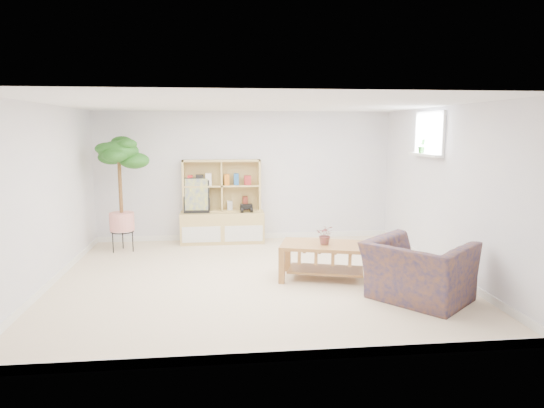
{
  "coord_description": "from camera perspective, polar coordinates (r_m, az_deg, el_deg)",
  "views": [
    {
      "loc": [
        -0.5,
        -6.56,
        2.07
      ],
      "look_at": [
        0.27,
        0.36,
        0.99
      ],
      "focal_mm": 32.0,
      "sensor_mm": 36.0,
      "label": 1
    }
  ],
  "objects": [
    {
      "name": "ceiling",
      "position": [
        6.58,
        -2.06,
        11.66
      ],
      "size": [
        5.5,
        5.0,
        0.01
      ],
      "primitive_type": "cube",
      "color": "white",
      "rests_on": "walls"
    },
    {
      "name": "toy_truck",
      "position": [
        8.87,
        -3.03,
        -0.42
      ],
      "size": [
        0.32,
        0.22,
        0.17
      ],
      "primitive_type": null,
      "rotation": [
        0.0,
        0.0,
        0.03
      ],
      "color": "black",
      "rests_on": "storage_unit"
    },
    {
      "name": "sill_plant",
      "position": [
        7.96,
        17.22,
        6.55
      ],
      "size": [
        0.14,
        0.12,
        0.23
      ],
      "primitive_type": "imported",
      "rotation": [
        0.0,
        0.0,
        -0.13
      ],
      "color": "#1B5411",
      "rests_on": "window_sill"
    },
    {
      "name": "baseboard",
      "position": [
        6.88,
        -1.95,
        -8.29
      ],
      "size": [
        5.5,
        5.0,
        0.1
      ],
      "primitive_type": null,
      "color": "white",
      "rests_on": "floor"
    },
    {
      "name": "coffee_table",
      "position": [
        6.81,
        6.35,
        -6.75
      ],
      "size": [
        1.37,
        0.99,
        0.5
      ],
      "primitive_type": null,
      "rotation": [
        0.0,
        0.0,
        -0.29
      ],
      "color": "#94612F",
      "rests_on": "floor"
    },
    {
      "name": "floor",
      "position": [
        6.89,
        -1.95,
        -8.68
      ],
      "size": [
        5.5,
        5.0,
        0.01
      ],
      "primitive_type": "cube",
      "color": "beige",
      "rests_on": "ground"
    },
    {
      "name": "window_sill",
      "position": [
        7.84,
        17.57,
        5.53
      ],
      "size": [
        0.14,
        1.0,
        0.04
      ],
      "primitive_type": "cube",
      "color": "white",
      "rests_on": "walls"
    },
    {
      "name": "table_plant",
      "position": [
        6.7,
        6.31,
        -3.61
      ],
      "size": [
        0.29,
        0.27,
        0.27
      ],
      "primitive_type": "imported",
      "rotation": [
        0.0,
        0.0,
        -0.3
      ],
      "color": "#2F793D",
      "rests_on": "coffee_table"
    },
    {
      "name": "storage_unit",
      "position": [
        8.89,
        -5.9,
        0.27
      ],
      "size": [
        1.52,
        0.51,
        1.52
      ],
      "primitive_type": null,
      "color": "tan",
      "rests_on": "floor"
    },
    {
      "name": "floor_tree",
      "position": [
        8.56,
        -17.38,
        1.08
      ],
      "size": [
        0.92,
        0.92,
        1.96
      ],
      "primitive_type": null,
      "rotation": [
        0.0,
        0.0,
        -0.33
      ],
      "color": "#1B5411",
      "rests_on": "floor"
    },
    {
      "name": "window",
      "position": [
        7.85,
        18.09,
        7.85
      ],
      "size": [
        0.1,
        0.98,
        0.68
      ],
      "primitive_type": null,
      "color": "#C3D6FE",
      "rests_on": "walls"
    },
    {
      "name": "poster",
      "position": [
        8.84,
        -8.88,
        1.01
      ],
      "size": [
        0.46,
        0.12,
        0.64
      ],
      "primitive_type": null,
      "rotation": [
        0.0,
        0.0,
        -0.03
      ],
      "color": "yellow",
      "rests_on": "storage_unit"
    },
    {
      "name": "armchair",
      "position": [
        6.17,
        16.85,
        -7.1
      ],
      "size": [
        1.49,
        1.51,
        0.84
      ],
      "primitive_type": "imported",
      "rotation": [
        0.0,
        0.0,
        2.28
      ],
      "color": "navy",
      "rests_on": "floor"
    },
    {
      "name": "walls",
      "position": [
        6.63,
        -2.0,
        1.25
      ],
      "size": [
        5.51,
        5.01,
        2.4
      ],
      "color": "silver",
      "rests_on": "floor"
    }
  ]
}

